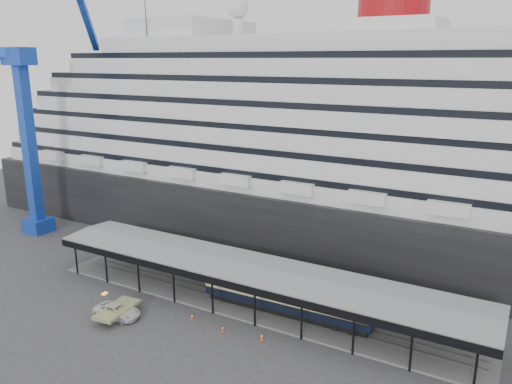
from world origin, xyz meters
The scene contains 9 objects.
ground centered at (0.00, 0.00, 0.00)m, with size 200.00×200.00×0.00m, color #37373A.
cruise_ship centered at (0.05, 32.00, 18.35)m, with size 130.00×30.00×43.90m.
platform_canopy centered at (0.00, 5.00, 2.36)m, with size 56.00×9.18×5.30m.
crane_blue centered at (-45.11, 10.62, 19.96)m, with size 22.63×19.19×47.60m.
port_truck centered at (-12.13, -5.37, 0.79)m, with size 2.63×5.71×1.59m, color silver.
pullman_carriage centered at (4.86, 5.00, 2.52)m, with size 21.07×3.35×20.62m.
traffic_cone_left centered at (-4.20, -1.44, 0.34)m, with size 0.41×0.41×0.69m.
traffic_cone_mid centered at (5.02, -1.31, 0.38)m, with size 0.52×0.52×0.77m.
traffic_cone_right centered at (0.36, -1.91, 0.32)m, with size 0.37×0.37×0.65m.
Camera 1 is at (28.11, -43.33, 29.38)m, focal length 35.00 mm.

